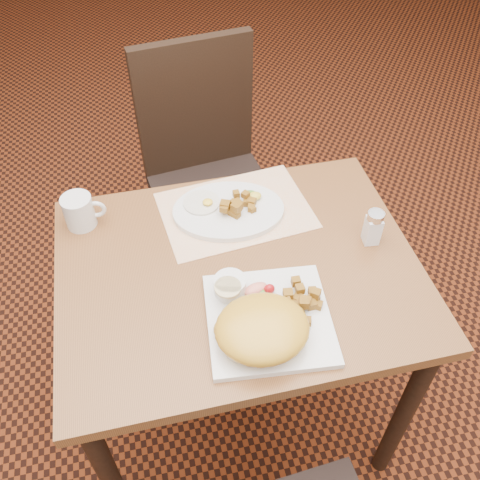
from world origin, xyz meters
name	(u,v)px	position (x,y,z in m)	size (l,w,h in m)	color
ground	(239,405)	(0.00, 0.00, 0.00)	(8.00, 8.00, 0.00)	black
table	(239,294)	(0.00, 0.00, 0.64)	(0.90, 0.70, 0.75)	brown
chair_far	(207,166)	(0.04, 0.67, 0.54)	(0.47, 0.48, 0.97)	black
placemat	(235,210)	(0.04, 0.20, 0.75)	(0.40, 0.28, 0.00)	white
plate_square	(269,319)	(0.03, -0.17, 0.76)	(0.28, 0.28, 0.02)	silver
plate_oval	(229,211)	(0.02, 0.20, 0.76)	(0.30, 0.23, 0.02)	silver
hollandaise_mound	(261,329)	(0.00, -0.22, 0.80)	(0.21, 0.19, 0.08)	gold
ramekin	(230,286)	(-0.04, -0.08, 0.79)	(0.08, 0.09, 0.04)	silver
garnish_sq	(260,289)	(0.03, -0.10, 0.78)	(0.08, 0.05, 0.03)	#387223
fried_egg	(202,203)	(-0.05, 0.23, 0.77)	(0.10, 0.10, 0.02)	white
garnish_ov	(253,195)	(0.09, 0.22, 0.78)	(0.05, 0.05, 0.02)	#387223
salt_shaker	(373,227)	(0.35, 0.01, 0.80)	(0.05, 0.05, 0.10)	white
coffee_mug	(80,211)	(-0.37, 0.25, 0.80)	(0.11, 0.08, 0.09)	silver
home_fries_sq	(301,301)	(0.11, -0.16, 0.78)	(0.10, 0.12, 0.04)	#946217
home_fries_ov	(238,206)	(0.04, 0.18, 0.79)	(0.11, 0.08, 0.04)	#946217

